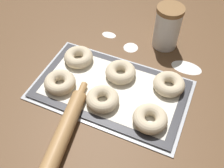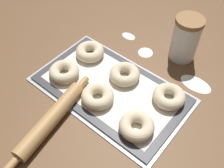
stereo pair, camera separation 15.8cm
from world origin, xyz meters
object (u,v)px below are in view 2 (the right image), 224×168
at_px(bagel_back_center, 125,74).
at_px(rolling_pin, 51,119).
at_px(bagel_front_left, 64,72).
at_px(bagel_front_right, 137,126).
at_px(bagel_front_center, 97,96).
at_px(flour_canister, 185,39).
at_px(baking_tray, 112,89).
at_px(bagel_back_right, 169,97).
at_px(bagel_back_left, 90,52).

bearing_deg(bagel_back_center, rolling_pin, -102.18).
bearing_deg(bagel_back_center, bagel_front_left, -143.43).
height_order(bagel_front_left, bagel_back_center, same).
bearing_deg(bagel_front_right, bagel_back_center, 137.64).
relative_size(bagel_front_center, rolling_pin, 0.28).
bearing_deg(flour_canister, bagel_front_center, -105.34).
height_order(baking_tray, bagel_back_right, bagel_back_right).
bearing_deg(bagel_front_center, baking_tray, 86.47).
height_order(baking_tray, rolling_pin, rolling_pin).
relative_size(bagel_front_right, rolling_pin, 0.28).
bearing_deg(bagel_front_right, baking_tray, 153.72).
bearing_deg(rolling_pin, bagel_back_right, 52.36).
bearing_deg(rolling_pin, flour_canister, 73.68).
bearing_deg(bagel_front_center, rolling_pin, -108.64).
xyz_separation_m(bagel_back_left, bagel_back_center, (0.17, -0.01, 0.00)).
bearing_deg(bagel_front_center, flour_canister, 74.66).
relative_size(bagel_front_left, rolling_pin, 0.28).
relative_size(bagel_back_left, rolling_pin, 0.28).
relative_size(bagel_front_center, bagel_back_center, 1.00).
height_order(bagel_front_left, rolling_pin, same).
bearing_deg(bagel_front_right, rolling_pin, -146.41).
bearing_deg(flour_canister, bagel_back_center, -111.07).
xyz_separation_m(baking_tray, bagel_front_left, (-0.17, -0.06, 0.03)).
relative_size(bagel_front_right, bagel_back_center, 1.00).
xyz_separation_m(bagel_back_center, rolling_pin, (-0.06, -0.29, -0.01)).
distance_m(baking_tray, bagel_front_right, 0.18).
xyz_separation_m(bagel_back_left, flour_canister, (0.26, 0.23, 0.06)).
distance_m(bagel_back_center, bagel_back_right, 0.17).
bearing_deg(rolling_pin, bagel_front_center, 71.36).
distance_m(baking_tray, bagel_front_center, 0.08).
xyz_separation_m(bagel_back_left, bagel_back_right, (0.34, 0.01, 0.00)).
relative_size(baking_tray, flour_canister, 3.07).
relative_size(bagel_back_left, flour_canister, 0.63).
height_order(bagel_front_left, bagel_front_center, same).
distance_m(bagel_front_left, bagel_front_center, 0.16).
distance_m(bagel_front_right, rolling_pin, 0.26).
distance_m(baking_tray, flour_canister, 0.33).
distance_m(baking_tray, bagel_back_left, 0.18).
height_order(baking_tray, bagel_front_left, bagel_front_left).
bearing_deg(flour_canister, baking_tray, -107.96).
bearing_deg(bagel_back_right, flour_canister, 109.46).
relative_size(bagel_front_center, bagel_front_right, 1.00).
distance_m(bagel_front_left, bagel_back_right, 0.37).
relative_size(flour_canister, rolling_pin, 0.44).
bearing_deg(bagel_back_left, flour_canister, 41.32).
relative_size(bagel_front_left, bagel_back_center, 1.00).
bearing_deg(bagel_back_left, baking_tray, -22.66).
xyz_separation_m(bagel_back_center, flour_canister, (0.09, 0.24, 0.06)).
relative_size(bagel_front_left, bagel_front_center, 1.00).
bearing_deg(bagel_front_center, bagel_back_left, 139.12).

